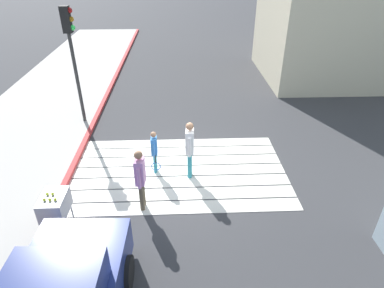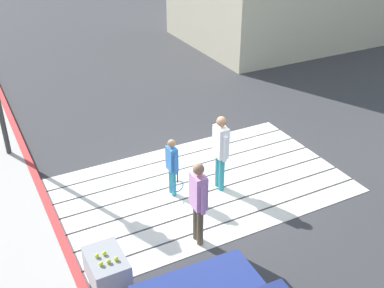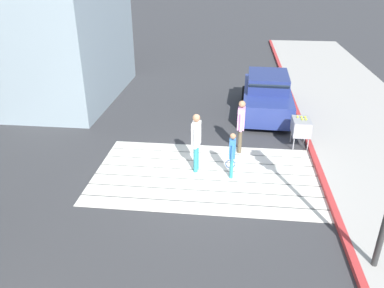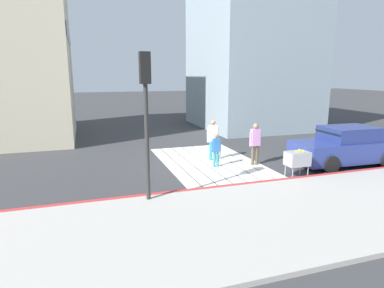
% 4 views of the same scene
% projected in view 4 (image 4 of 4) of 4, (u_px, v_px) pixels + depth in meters
% --- Properties ---
extents(ground_plane, '(120.00, 120.00, 0.00)m').
position_uv_depth(ground_plane, '(210.00, 162.00, 13.91)').
color(ground_plane, '#38383A').
extents(crosswalk_stripes, '(6.40, 3.80, 0.01)m').
position_uv_depth(crosswalk_stripes, '(210.00, 162.00, 13.91)').
color(crosswalk_stripes, silver).
rests_on(crosswalk_stripes, ground).
extents(sidewalk_west, '(4.80, 40.00, 0.12)m').
position_uv_depth(sidewalk_west, '(287.00, 213.00, 8.70)').
color(sidewalk_west, '#ADA8A0').
rests_on(sidewalk_west, ground).
extents(curb_painted, '(0.16, 40.00, 0.13)m').
position_uv_depth(curb_painted, '(246.00, 185.00, 10.88)').
color(curb_painted, '#BC3333').
rests_on(curb_painted, ground).
extents(building_far_north, '(8.00, 6.03, 10.66)m').
position_uv_depth(building_far_north, '(11.00, 43.00, 18.07)').
color(building_far_north, beige).
rests_on(building_far_north, ground).
extents(building_far_south, '(8.00, 7.04, 10.12)m').
position_uv_depth(building_far_south, '(251.00, 54.00, 22.71)').
color(building_far_south, '#8C9EA8').
rests_on(building_far_south, ground).
extents(car_parked_near_curb, '(2.10, 4.36, 1.57)m').
position_uv_depth(car_parked_near_curb, '(345.00, 147.00, 13.50)').
color(car_parked_near_curb, navy).
rests_on(car_parked_near_curb, ground).
extents(traffic_light_corner, '(0.39, 0.28, 4.24)m').
position_uv_depth(traffic_light_corner, '(146.00, 97.00, 8.93)').
color(traffic_light_corner, '#2D2D2D').
rests_on(traffic_light_corner, ground).
extents(tennis_ball_cart, '(0.56, 0.80, 1.02)m').
position_uv_depth(tennis_ball_cart, '(297.00, 159.00, 11.75)').
color(tennis_ball_cart, '#99999E').
rests_on(tennis_ball_cart, ground).
extents(pedestrian_adult_lead, '(0.25, 0.51, 1.76)m').
position_uv_depth(pedestrian_adult_lead, '(213.00, 137.00, 14.06)').
color(pedestrian_adult_lead, teal).
rests_on(pedestrian_adult_lead, ground).
extents(pedestrian_adult_trailing, '(0.24, 0.51, 1.73)m').
position_uv_depth(pedestrian_adult_trailing, '(255.00, 141.00, 13.31)').
color(pedestrian_adult_trailing, brown).
rests_on(pedestrian_adult_trailing, ground).
extents(pedestrian_child_with_racket, '(0.28, 0.41, 1.36)m').
position_uv_depth(pedestrian_child_with_racket, '(216.00, 148.00, 13.09)').
color(pedestrian_child_with_racket, teal).
rests_on(pedestrian_child_with_racket, ground).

